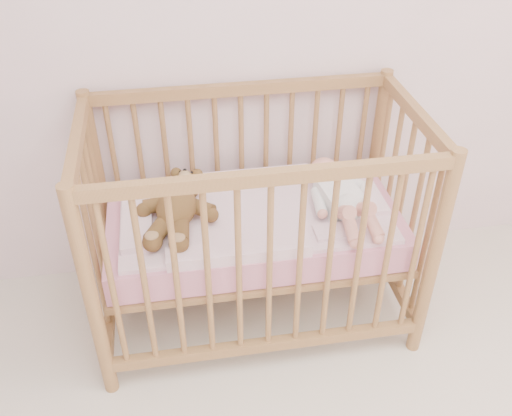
{
  "coord_description": "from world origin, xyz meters",
  "views": [
    {
      "loc": [
        -0.51,
        -0.29,
        1.97
      ],
      "look_at": [
        -0.2,
        1.55,
        0.62
      ],
      "focal_mm": 40.0,
      "sensor_mm": 36.0,
      "label": 1
    }
  ],
  "objects": [
    {
      "name": "teddy_bear",
      "position": [
        -0.52,
        1.58,
        0.65
      ],
      "size": [
        0.47,
        0.57,
        0.14
      ],
      "primitive_type": null,
      "rotation": [
        0.0,
        0.0,
        -0.28
      ],
      "color": "brown",
      "rests_on": "blanket"
    },
    {
      "name": "blanket",
      "position": [
        -0.2,
        1.6,
        0.56
      ],
      "size": [
        1.1,
        0.58,
        0.06
      ],
      "primitive_type": null,
      "color": "#E79FB8",
      "rests_on": "mattress"
    },
    {
      "name": "mattress",
      "position": [
        -0.2,
        1.6,
        0.49
      ],
      "size": [
        1.22,
        0.62,
        0.13
      ],
      "primitive_type": "cube",
      "color": "pink",
      "rests_on": "crib"
    },
    {
      "name": "baby",
      "position": [
        0.15,
        1.58,
        0.64
      ],
      "size": [
        0.34,
        0.6,
        0.14
      ],
      "primitive_type": null,
      "rotation": [
        0.0,
        0.0,
        0.11
      ],
      "color": "white",
      "rests_on": "blanket"
    },
    {
      "name": "crib",
      "position": [
        -0.2,
        1.6,
        0.5
      ],
      "size": [
        1.36,
        0.76,
        1.0
      ],
      "primitive_type": null,
      "color": "#9F7443",
      "rests_on": "floor"
    }
  ]
}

